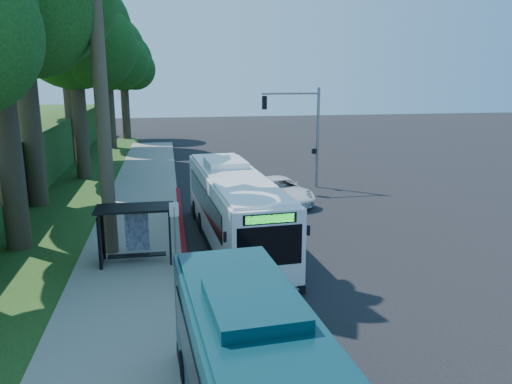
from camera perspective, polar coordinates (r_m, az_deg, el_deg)
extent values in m
plane|color=black|center=(25.44, 3.00, -4.79)|extent=(140.00, 140.00, 0.00)
cube|color=gray|center=(24.88, -13.69, -5.44)|extent=(4.50, 70.00, 0.12)
cube|color=maroon|center=(21.07, -8.01, -8.68)|extent=(0.25, 30.00, 0.13)
cube|color=#234719|center=(30.54, -23.87, -2.77)|extent=(8.00, 70.00, 0.06)
cube|color=black|center=(21.29, -13.71, -1.78)|extent=(3.20, 1.50, 0.10)
cube|color=black|center=(21.81, -17.34, -5.22)|extent=(0.06, 1.30, 2.20)
cube|color=navy|center=(22.31, -13.43, -4.42)|extent=(1.00, 0.12, 1.70)
cube|color=black|center=(21.81, -13.43, -7.06)|extent=(2.40, 0.40, 0.06)
cube|color=black|center=(22.37, -17.03, -4.74)|extent=(0.08, 0.08, 2.40)
cube|color=black|center=(22.18, -9.82, -4.48)|extent=(0.08, 0.08, 2.40)
cube|color=black|center=(21.24, -17.40, -5.73)|extent=(0.08, 0.08, 2.40)
cube|color=black|center=(21.04, -9.79, -5.48)|extent=(0.08, 0.08, 2.40)
cylinder|color=gray|center=(19.62, -9.20, -5.94)|extent=(0.06, 0.06, 3.00)
cube|color=white|center=(19.20, -9.36, -1.99)|extent=(0.35, 0.04, 0.55)
cylinder|color=gray|center=(35.36, 7.04, 6.11)|extent=(0.20, 0.20, 7.00)
cylinder|color=gray|center=(34.57, 3.96, 11.18)|extent=(4.00, 0.14, 0.14)
cube|color=black|center=(34.21, 0.97, 10.18)|extent=(0.30, 0.30, 0.90)
cube|color=black|center=(35.41, 6.61, 4.67)|extent=(0.25, 0.25, 0.35)
cylinder|color=#4C3F2D|center=(22.24, -17.19, 9.11)|extent=(0.60, 0.60, 13.00)
cylinder|color=#382B1E|center=(24.69, -26.56, 5.76)|extent=(1.10, 1.10, 10.50)
sphere|color=#113B10|center=(23.11, -24.83, 18.60)|extent=(5.60, 5.60, 5.60)
cylinder|color=#382B1E|center=(32.59, -24.51, 8.74)|extent=(1.18, 1.18, 11.90)
cylinder|color=#382B1E|center=(40.17, -19.51, 8.33)|extent=(1.06, 1.06, 9.80)
sphere|color=#113B10|center=(40.17, -20.21, 16.90)|extent=(8.40, 8.40, 8.40)
sphere|color=#113B10|center=(38.61, -17.85, 15.57)|extent=(5.88, 5.88, 5.88)
sphere|color=#113B10|center=(41.82, -21.82, 15.45)|extent=(5.46, 5.46, 5.46)
cylinder|color=#382B1E|center=(48.34, -20.45, 9.83)|extent=(1.14, 1.14, 11.20)
sphere|color=#113B10|center=(48.49, -21.14, 17.95)|extent=(9.60, 9.60, 9.60)
sphere|color=#113B10|center=(46.67, -18.93, 16.75)|extent=(6.72, 6.72, 6.72)
sphere|color=#113B10|center=(50.37, -22.64, 16.53)|extent=(6.24, 6.24, 6.24)
cylinder|color=#382B1E|center=(55.95, -16.39, 9.43)|extent=(1.02, 1.02, 9.10)
sphere|color=#113B10|center=(55.89, -16.77, 15.15)|extent=(8.00, 8.00, 8.00)
sphere|color=#113B10|center=(54.52, -15.12, 14.21)|extent=(5.60, 5.60, 5.60)
sphere|color=#113B10|center=(57.42, -17.99, 14.22)|extent=(5.20, 5.20, 5.20)
cylinder|color=#382B1E|center=(63.83, -14.71, 9.65)|extent=(0.98, 0.98, 8.40)
sphere|color=#113B10|center=(63.74, -14.99, 14.28)|extent=(7.00, 7.00, 7.00)
sphere|color=#113B10|center=(62.58, -13.70, 13.49)|extent=(4.90, 4.90, 4.90)
sphere|color=#113B10|center=(65.05, -15.97, 13.56)|extent=(4.55, 4.55, 4.55)
cube|color=white|center=(23.32, -2.52, -1.72)|extent=(3.50, 12.69, 2.98)
cube|color=black|center=(23.77, -2.48, -5.31)|extent=(3.53, 12.76, 0.37)
cube|color=black|center=(23.74, -2.77, -0.73)|extent=(3.38, 9.94, 1.15)
cube|color=black|center=(17.46, 1.54, -6.17)|extent=(2.35, 0.28, 1.46)
cube|color=black|center=(29.20, -4.94, 2.03)|extent=(2.14, 0.27, 1.05)
cube|color=#19E533|center=(17.14, 1.57, -3.06)|extent=(1.74, 0.22, 0.29)
cube|color=white|center=(22.96, -2.56, 1.99)|extent=(3.25, 12.05, 0.13)
cube|color=white|center=(24.94, -3.51, 3.32)|extent=(2.04, 2.73, 0.37)
cylinder|color=black|center=(19.78, -3.62, -8.64)|extent=(0.38, 1.06, 1.05)
cylinder|color=black|center=(20.31, 3.17, -8.03)|extent=(0.38, 1.06, 1.05)
cylinder|color=black|center=(28.03, -6.84, -2.02)|extent=(0.38, 1.06, 1.05)
cylinder|color=black|center=(28.40, -2.01, -1.72)|extent=(0.38, 1.06, 1.05)
cube|color=black|center=(14.38, -4.19, -10.73)|extent=(2.01, 0.27, 0.99)
cube|color=#0A3039|center=(8.81, 2.92, -19.21)|extent=(3.16, 11.38, 0.12)
cube|color=#0A3039|center=(10.38, -0.37, -12.75)|extent=(1.94, 2.59, 0.35)
cylinder|color=black|center=(13.80, -7.92, -19.41)|extent=(0.37, 1.01, 0.99)
cylinder|color=black|center=(14.17, 1.75, -18.33)|extent=(0.37, 1.01, 0.99)
imported|color=white|center=(31.30, 2.74, 0.18)|extent=(4.03, 6.09, 1.56)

